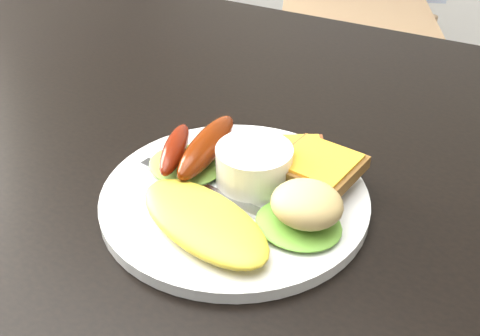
# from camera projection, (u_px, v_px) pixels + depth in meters

# --- Properties ---
(dining_table) EXTENTS (1.20, 0.80, 0.04)m
(dining_table) POSITION_uv_depth(u_px,v_px,m) (210.00, 154.00, 0.60)
(dining_table) COLOR black
(dining_table) RESTS_ON ground
(dining_chair) EXTENTS (0.60, 0.60, 0.05)m
(dining_chair) POSITION_uv_depth(u_px,v_px,m) (355.00, 18.00, 1.75)
(dining_chair) COLOR #A68058
(dining_chair) RESTS_ON ground
(plate) EXTENTS (0.24, 0.24, 0.01)m
(plate) POSITION_uv_depth(u_px,v_px,m) (235.00, 198.00, 0.50)
(plate) COLOR white
(plate) RESTS_ON dining_table
(lettuce_left) EXTENTS (0.08, 0.07, 0.01)m
(lettuce_left) POSITION_uv_depth(u_px,v_px,m) (187.00, 164.00, 0.52)
(lettuce_left) COLOR #53842F
(lettuce_left) RESTS_ON plate
(lettuce_right) EXTENTS (0.08, 0.08, 0.01)m
(lettuce_right) POSITION_uv_depth(u_px,v_px,m) (298.00, 224.00, 0.45)
(lettuce_right) COLOR olive
(lettuce_right) RESTS_ON plate
(omelette) EXTENTS (0.15, 0.11, 0.02)m
(omelette) POSITION_uv_depth(u_px,v_px,m) (204.00, 221.00, 0.45)
(omelette) COLOR yellow
(omelette) RESTS_ON plate
(sausage_a) EXTENTS (0.05, 0.09, 0.02)m
(sausage_a) POSITION_uv_depth(u_px,v_px,m) (175.00, 149.00, 0.52)
(sausage_a) COLOR maroon
(sausage_a) RESTS_ON lettuce_left
(sausage_b) EXTENTS (0.04, 0.11, 0.03)m
(sausage_b) POSITION_uv_depth(u_px,v_px,m) (207.00, 146.00, 0.52)
(sausage_b) COLOR #711804
(sausage_b) RESTS_ON lettuce_left
(ramekin) EXTENTS (0.09, 0.09, 0.04)m
(ramekin) POSITION_uv_depth(u_px,v_px,m) (254.00, 167.00, 0.50)
(ramekin) COLOR white
(ramekin) RESTS_ON plate
(toast_a) EXTENTS (0.10, 0.10, 0.01)m
(toast_a) POSITION_uv_depth(u_px,v_px,m) (289.00, 160.00, 0.53)
(toast_a) COLOR brown
(toast_a) RESTS_ON plate
(toast_b) EXTENTS (0.08, 0.08, 0.01)m
(toast_b) POSITION_uv_depth(u_px,v_px,m) (318.00, 166.00, 0.49)
(toast_b) COLOR brown
(toast_b) RESTS_ON toast_a
(potato_salad) EXTENTS (0.06, 0.05, 0.03)m
(potato_salad) POSITION_uv_depth(u_px,v_px,m) (307.00, 204.00, 0.44)
(potato_salad) COLOR beige
(potato_salad) RESTS_ON lettuce_right
(fork) EXTENTS (0.14, 0.03, 0.00)m
(fork) POSITION_uv_depth(u_px,v_px,m) (200.00, 187.00, 0.50)
(fork) COLOR #ADAFB7
(fork) RESTS_ON plate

